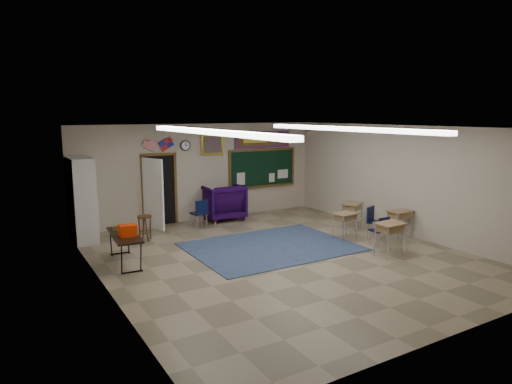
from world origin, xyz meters
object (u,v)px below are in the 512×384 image
student_desk_front_right (352,214)px  folding_table (125,247)px  wooden_stool (145,228)px  student_desk_front_left (345,225)px  wingback_armchair (223,202)px

student_desk_front_right → folding_table: size_ratio=0.47×
folding_table → wooden_stool: folding_table is taller
student_desk_front_left → student_desk_front_right: bearing=32.9°
student_desk_front_right → wingback_armchair: bearing=105.7°
folding_table → student_desk_front_left: bearing=-5.7°
wingback_armchair → student_desk_front_right: (2.73, -2.96, -0.14)m
student_desk_front_right → folding_table: (-6.52, 0.23, -0.05)m
wooden_stool → wingback_armchair: bearing=21.6°
wingback_armchair → wooden_stool: wingback_armchair is taller
folding_table → wooden_stool: (0.94, 1.59, -0.02)m
student_desk_front_left → folding_table: bearing=163.8°
wingback_armchair → student_desk_front_right: wingback_armchair is taller
wingback_armchair → student_desk_front_right: 4.02m
student_desk_front_left → folding_table: folding_table is taller
student_desk_front_right → folding_table: bearing=151.0°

